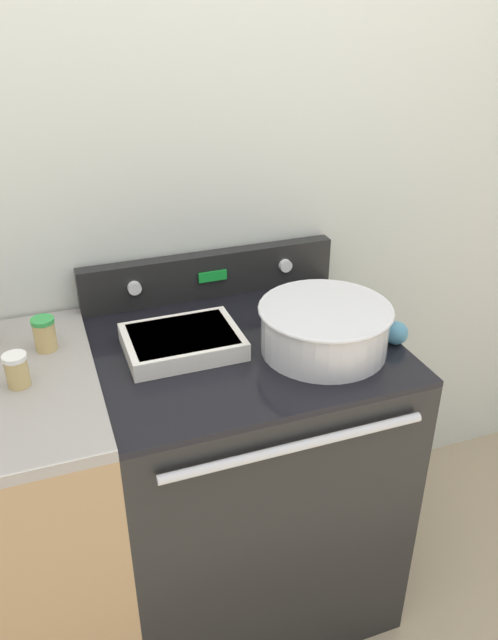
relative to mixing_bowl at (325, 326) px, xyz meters
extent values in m
cube|color=silver|center=(-0.19, 0.49, 0.22)|extent=(8.00, 0.05, 2.50)
cube|color=black|center=(-0.19, 0.11, -0.56)|extent=(0.81, 0.70, 0.93)
cube|color=black|center=(-0.19, 0.11, -0.08)|extent=(0.81, 0.70, 0.02)
cylinder|color=silver|center=(-0.19, -0.26, -0.15)|extent=(0.67, 0.02, 0.02)
cube|color=black|center=(-0.19, 0.43, 0.00)|extent=(0.81, 0.05, 0.14)
cylinder|color=white|center=(-0.43, 0.39, 0.00)|extent=(0.04, 0.02, 0.04)
cylinder|color=white|center=(0.05, 0.39, 0.00)|extent=(0.04, 0.02, 0.04)
cube|color=green|center=(-0.19, 0.40, 0.00)|extent=(0.09, 0.01, 0.03)
cylinder|color=silver|center=(0.00, 0.00, -0.01)|extent=(0.34, 0.34, 0.13)
torus|color=silver|center=(0.00, 0.00, 0.05)|extent=(0.36, 0.36, 0.01)
cylinder|color=beige|center=(0.00, 0.00, 0.04)|extent=(0.31, 0.31, 0.02)
cube|color=silver|center=(-0.36, 0.13, -0.05)|extent=(0.31, 0.23, 0.05)
cube|color=#D1BC7A|center=(-0.36, 0.13, -0.04)|extent=(0.27, 0.21, 0.03)
cylinder|color=teal|center=(0.20, 0.09, -0.07)|extent=(0.01, 0.26, 0.01)
sphere|color=teal|center=(0.20, -0.04, -0.04)|extent=(0.07, 0.07, 0.07)
cylinder|color=tan|center=(-0.70, 0.24, -0.02)|extent=(0.06, 0.06, 0.08)
cylinder|color=green|center=(-0.70, 0.24, 0.02)|extent=(0.06, 0.06, 0.01)
cylinder|color=tan|center=(-0.78, 0.09, -0.03)|extent=(0.06, 0.06, 0.07)
cylinder|color=white|center=(-0.78, 0.09, 0.02)|extent=(0.06, 0.06, 0.01)
camera|label=1|loc=(-0.68, -1.29, 0.80)|focal=35.00mm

